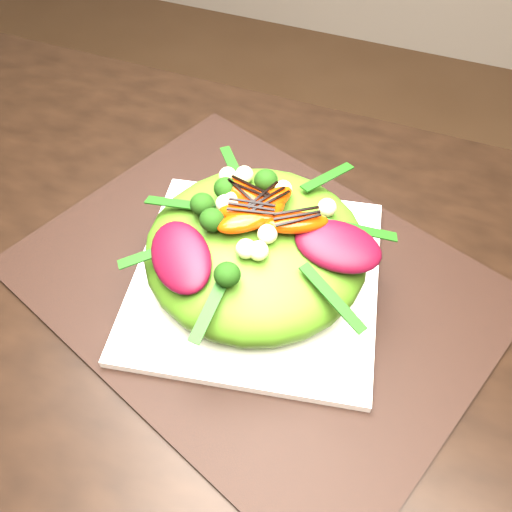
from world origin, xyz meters
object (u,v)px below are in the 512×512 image
(dining_table, at_px, (55,319))
(placemat, at_px, (256,282))
(plate_base, at_px, (256,278))
(salad_bowl, at_px, (256,270))
(lettuce_mound, at_px, (256,249))
(orange_segment, at_px, (265,209))

(dining_table, height_order, placemat, dining_table)
(dining_table, distance_m, plate_base, 0.22)
(salad_bowl, height_order, lettuce_mound, lettuce_mound)
(placemat, distance_m, plate_base, 0.01)
(plate_base, relative_size, orange_segment, 4.17)
(plate_base, bearing_deg, salad_bowl, 90.00)
(placemat, xyz_separation_m, lettuce_mound, (0.00, 0.00, 0.06))
(placemat, height_order, plate_base, plate_base)
(placemat, relative_size, plate_base, 1.87)
(orange_segment, bearing_deg, lettuce_mound, -106.67)
(plate_base, xyz_separation_m, lettuce_mound, (0.00, 0.00, 0.05))
(plate_base, height_order, orange_segment, orange_segment)
(dining_table, distance_m, orange_segment, 0.27)
(plate_base, bearing_deg, orange_segment, 73.33)
(salad_bowl, distance_m, lettuce_mound, 0.04)
(plate_base, distance_m, lettuce_mound, 0.05)
(dining_table, relative_size, salad_bowl, 6.56)
(placemat, height_order, lettuce_mound, lettuce_mound)
(plate_base, bearing_deg, lettuce_mound, 90.00)
(dining_table, relative_size, lettuce_mound, 7.00)
(dining_table, height_order, salad_bowl, dining_table)
(placemat, relative_size, salad_bowl, 2.01)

